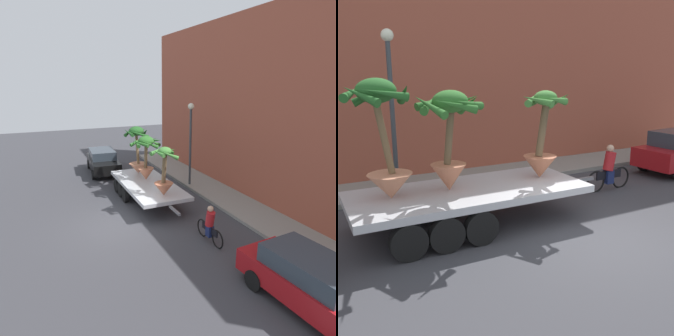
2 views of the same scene
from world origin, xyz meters
The scene contains 11 objects.
ground_plane centered at (0.00, 0.00, 0.00)m, with size 60.00×60.00×0.00m, color #38383D.
sidewalk centered at (0.00, 6.10, 0.07)m, with size 24.00×2.20×0.15m, color gray.
building_facade centered at (0.00, 7.80, 4.81)m, with size 24.00×1.20×9.61m, color #9E4C38.
flatbed_trailer centered at (-2.53, 2.17, 0.77)m, with size 6.89×2.57×0.98m.
potted_palm_rear centered at (-0.13, 2.21, 2.01)m, with size 1.28×1.27×2.35m.
potted_palm_middle centered at (-2.73, 2.29, 2.36)m, with size 1.67×1.64×2.43m.
potted_palm_front centered at (-4.26, 2.32, 2.35)m, with size 1.53×1.47×2.72m.
cyclist centered at (2.95, 2.84, 0.67)m, with size 1.84×0.35×1.54m.
parked_car centered at (7.43, 3.39, 0.83)m, with size 4.66×2.08×1.58m.
trailing_car centered at (-8.55, 1.22, 0.83)m, with size 4.48×2.15×1.58m.
street_lamp centered at (-3.35, 5.30, 3.23)m, with size 0.36×0.36×4.83m.
Camera 1 is at (12.51, -3.29, 6.18)m, focal length 33.32 mm.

